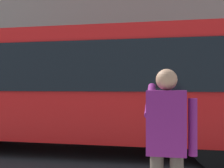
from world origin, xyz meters
TOP-DOWN VIEW (x-y plane):
  - ground_plane at (0.00, 0.00)m, footprint 60.00×60.00m
  - red_bus at (1.02, 0.30)m, footprint 9.05×2.54m
  - pedestrian_photographer at (-1.16, 4.74)m, footprint 0.53×0.52m

SIDE VIEW (x-z plane):
  - ground_plane at x=0.00m, z-range 0.00..0.00m
  - pedestrian_photographer at x=-1.16m, z-range 0.29..1.99m
  - red_bus at x=1.02m, z-range 0.14..3.22m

